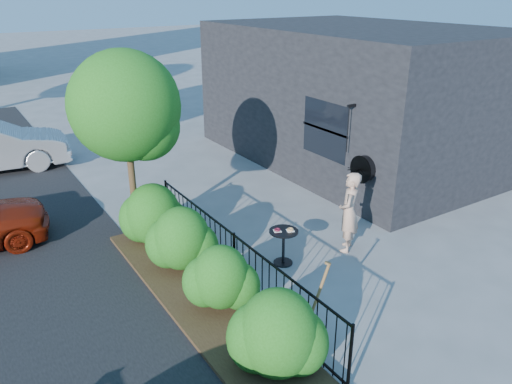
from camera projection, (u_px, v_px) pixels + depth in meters
ground at (301, 264)px, 9.82m from camera, size 120.00×120.00×0.00m
shop_building at (356, 94)px, 15.29m from camera, size 6.22×9.00×4.00m
fence at (234, 260)px, 8.86m from camera, size 0.05×6.05×1.10m
planting_bed at (200, 297)px, 8.71m from camera, size 1.30×6.00×0.08m
shrubs at (201, 260)px, 8.58m from camera, size 1.10×5.60×1.24m
patio_tree at (129, 113)px, 9.79m from camera, size 2.20×2.20×3.94m
cafe_table at (284, 241)px, 9.66m from camera, size 0.57×0.57×0.76m
woman at (349, 212)px, 10.05m from camera, size 0.73×0.71×1.69m
shovel at (314, 309)px, 7.46m from camera, size 0.48×0.18×1.37m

